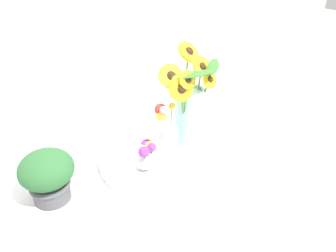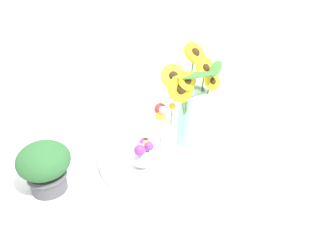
% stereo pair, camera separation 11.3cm
% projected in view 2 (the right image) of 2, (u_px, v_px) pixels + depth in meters
% --- Properties ---
extents(ground_plane, '(6.00, 6.00, 0.00)m').
position_uv_depth(ground_plane, '(171.00, 164.00, 1.17)').
color(ground_plane, silver).
extents(serving_tray, '(0.50, 0.50, 0.02)m').
position_uv_depth(serving_tray, '(168.00, 155.00, 1.20)').
color(serving_tray, silver).
rests_on(serving_tray, ground_plane).
extents(mason_jar_sunflowers, '(0.25, 0.25, 0.36)m').
position_uv_depth(mason_jar_sunflowers, '(192.00, 107.00, 1.18)').
color(mason_jar_sunflowers, '#9ED1D6').
rests_on(mason_jar_sunflowers, serving_tray).
extents(vase_small_center, '(0.09, 0.09, 0.20)m').
position_uv_depth(vase_small_center, '(166.00, 135.00, 1.12)').
color(vase_small_center, white).
rests_on(vase_small_center, serving_tray).
extents(vase_bulb_right, '(0.10, 0.09, 0.14)m').
position_uv_depth(vase_bulb_right, '(143.00, 151.00, 1.09)').
color(vase_bulb_right, white).
rests_on(vase_bulb_right, serving_tray).
extents(potted_plant, '(0.16, 0.16, 0.17)m').
position_uv_depth(potted_plant, '(45.00, 166.00, 1.01)').
color(potted_plant, '#4C4C51').
rests_on(potted_plant, ground_plane).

